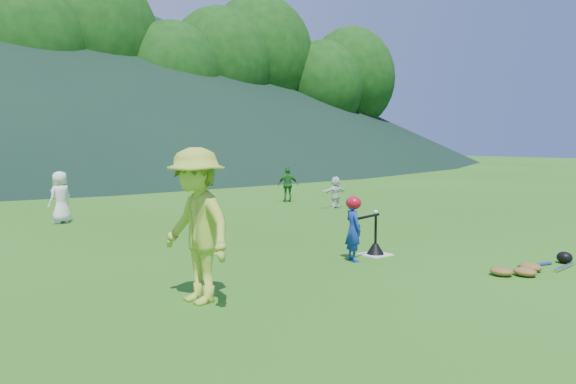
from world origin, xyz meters
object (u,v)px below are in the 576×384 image
(home_plate, at_px, (375,255))
(adult_coach, at_px, (197,226))
(equipment_pile, at_px, (531,267))
(batting_tee, at_px, (375,248))
(batter_child, at_px, (353,230))
(fielder_a, at_px, (60,197))
(fielder_d, at_px, (335,192))
(fielder_c, at_px, (288,185))

(home_plate, xyz_separation_m, adult_coach, (-3.74, -0.73, 0.92))
(equipment_pile, bearing_deg, batting_tee, 114.07)
(batter_child, height_order, fielder_a, fielder_a)
(adult_coach, bearing_deg, equipment_pile, 67.16)
(adult_coach, xyz_separation_m, equipment_pile, (4.74, -1.51, -0.86))
(adult_coach, xyz_separation_m, fielder_a, (0.46, 7.84, -0.31))
(batter_child, bearing_deg, fielder_d, -22.51)
(fielder_c, bearing_deg, fielder_a, 30.86)
(home_plate, relative_size, batter_child, 0.44)
(fielder_a, xyz_separation_m, fielder_c, (7.12, 0.58, -0.06))
(batting_tee, height_order, equipment_pile, batting_tee)
(home_plate, relative_size, fielder_a, 0.36)
(fielder_a, bearing_deg, batting_tee, 88.69)
(batter_child, relative_size, fielder_a, 0.83)
(fielder_d, distance_m, batting_tee, 6.76)
(fielder_a, xyz_separation_m, equipment_pile, (4.28, -9.35, -0.55))
(batter_child, relative_size, fielder_d, 1.11)
(batter_child, xyz_separation_m, fielder_d, (4.55, 5.62, -0.05))
(fielder_d, bearing_deg, equipment_pile, 68.20)
(adult_coach, relative_size, batting_tee, 2.73)
(adult_coach, xyz_separation_m, fielder_c, (7.58, 8.42, -0.37))
(fielder_c, distance_m, batting_tee, 8.61)
(batter_child, height_order, equipment_pile, batter_child)
(fielder_d, bearing_deg, fielder_c, -88.99)
(batting_tee, xyz_separation_m, equipment_pile, (1.00, -2.24, -0.06))
(adult_coach, bearing_deg, batter_child, 95.88)
(batter_child, height_order, fielder_d, batter_child)
(fielder_a, bearing_deg, home_plate, 88.69)
(batter_child, distance_m, batting_tee, 0.75)
(fielder_a, relative_size, fielder_d, 1.33)
(adult_coach, distance_m, equipment_pile, 5.05)
(home_plate, distance_m, fielder_d, 6.77)
(home_plate, relative_size, fielder_c, 0.40)
(fielder_a, relative_size, equipment_pile, 0.69)
(fielder_c, xyz_separation_m, batting_tee, (-3.84, -7.69, -0.43))
(home_plate, xyz_separation_m, equipment_pile, (1.00, -2.24, 0.06))
(batter_child, xyz_separation_m, batting_tee, (0.63, 0.12, -0.38))
(fielder_c, height_order, fielder_d, fielder_c)
(fielder_c, distance_m, equipment_pile, 10.35)
(batting_tee, bearing_deg, fielder_a, 114.75)
(equipment_pile, bearing_deg, home_plate, 114.07)
(fielder_a, distance_m, batting_tee, 7.85)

